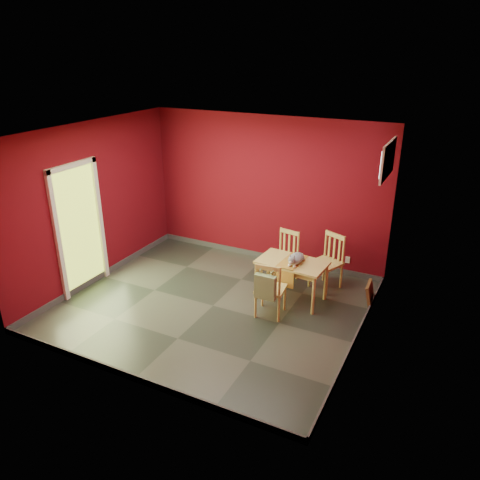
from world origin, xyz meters
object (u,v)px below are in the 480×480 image
at_px(chair_near, 270,288).
at_px(chair_far_left, 285,255).
at_px(tote_bag, 265,287).
at_px(picture_frame, 370,294).
at_px(chair_far_right, 328,261).
at_px(cat, 296,257).
at_px(dining_table, 292,266).

bearing_deg(chair_near, chair_far_left, 101.26).
distance_m(tote_bag, picture_frame, 1.79).
bearing_deg(tote_bag, chair_near, 94.57).
bearing_deg(tote_bag, chair_far_left, 100.27).
height_order(chair_near, picture_frame, chair_near).
distance_m(chair_far_right, picture_frame, 0.89).
xyz_separation_m(chair_far_left, chair_far_right, (0.74, 0.06, 0.03)).
height_order(chair_far_left, picture_frame, chair_far_left).
bearing_deg(chair_far_left, cat, -56.14).
relative_size(chair_far_left, cat, 2.03).
height_order(chair_far_right, tote_bag, chair_far_right).
xyz_separation_m(chair_far_right, chair_near, (-0.50, -1.27, -0.02)).
distance_m(dining_table, chair_far_left, 0.71).
xyz_separation_m(chair_far_left, cat, (0.42, -0.63, 0.32)).
distance_m(dining_table, chair_near, 0.63).
relative_size(chair_far_right, cat, 2.16).
bearing_deg(cat, chair_far_left, 117.44).
bearing_deg(chair_near, dining_table, 79.33).
xyz_separation_m(dining_table, chair_far_right, (0.39, 0.67, -0.10)).
bearing_deg(chair_near, cat, 72.46).
relative_size(dining_table, cat, 2.55).
distance_m(dining_table, tote_bag, 0.83).
height_order(chair_near, cat, chair_near).
relative_size(tote_bag, picture_frame, 1.16).
bearing_deg(cat, chair_near, -113.96).
height_order(chair_near, tote_bag, chair_near).
relative_size(chair_far_left, chair_far_right, 0.94).
distance_m(chair_near, picture_frame, 1.64).
xyz_separation_m(chair_far_right, cat, (-0.32, -0.70, 0.30)).
distance_m(dining_table, picture_frame, 1.30).
bearing_deg(chair_near, tote_bag, -85.43).
bearing_deg(chair_far_left, picture_frame, -8.51).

